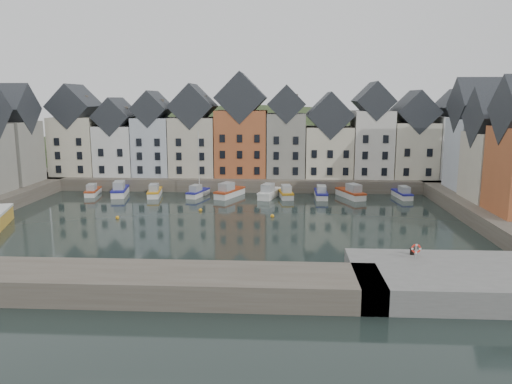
# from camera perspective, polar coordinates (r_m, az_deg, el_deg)

# --- Properties ---
(ground) EXTENTS (260.00, 260.00, 0.00)m
(ground) POSITION_cam_1_polar(r_m,az_deg,el_deg) (61.04, -3.89, -3.90)
(ground) COLOR black
(ground) RESTS_ON ground
(far_quay) EXTENTS (90.00, 16.00, 2.00)m
(far_quay) POSITION_cam_1_polar(r_m,az_deg,el_deg) (90.08, -1.57, 1.49)
(far_quay) COLOR #4F473C
(far_quay) RESTS_ON ground
(near_quay) EXTENTS (18.00, 10.00, 2.00)m
(near_quay) POSITION_cam_1_polar(r_m,az_deg,el_deg) (43.69, 22.82, -9.32)
(near_quay) COLOR #60605E
(near_quay) RESTS_ON ground
(near_wall) EXTENTS (50.00, 6.00, 2.00)m
(near_wall) POSITION_cam_1_polar(r_m,az_deg,el_deg) (42.99, -21.21, -9.53)
(near_wall) COLOR #4F473C
(near_wall) RESTS_ON ground
(hillside) EXTENTS (153.60, 70.40, 64.00)m
(hillside) POSITION_cam_1_polar(r_m,az_deg,el_deg) (119.58, -0.48, -5.53)
(hillside) COLOR #27361B
(hillside) RESTS_ON ground
(far_terrace) EXTENTS (72.37, 8.16, 17.78)m
(far_terrace) POSITION_cam_1_polar(r_m,az_deg,el_deg) (86.97, 0.42, 6.39)
(far_terrace) COLOR beige
(far_terrace) RESTS_ON far_quay
(right_terrace) EXTENTS (8.30, 24.25, 16.36)m
(right_terrace) POSITION_cam_1_polar(r_m,az_deg,el_deg) (72.85, 26.37, 4.50)
(right_terrace) COLOR #B5BDC8
(right_terrace) RESTS_ON right_quay
(mooring_buoys) EXTENTS (20.50, 5.50, 0.50)m
(mooring_buoys) POSITION_cam_1_polar(r_m,az_deg,el_deg) (66.71, -6.75, -2.57)
(mooring_buoys) COLOR orange
(mooring_buoys) RESTS_ON ground
(boat_a) EXTENTS (2.45, 5.60, 2.08)m
(boat_a) POSITION_cam_1_polar(r_m,az_deg,el_deg) (84.49, -18.15, 0.09)
(boat_a) COLOR silver
(boat_a) RESTS_ON ground
(boat_b) EXTENTS (3.27, 7.09, 2.62)m
(boat_b) POSITION_cam_1_polar(r_m,az_deg,el_deg) (82.95, -15.27, 0.17)
(boat_b) COLOR silver
(boat_b) RESTS_ON ground
(boat_c) EXTENTS (2.60, 6.08, 2.26)m
(boat_c) POSITION_cam_1_polar(r_m,az_deg,el_deg) (80.92, -11.51, 0.00)
(boat_c) COLOR silver
(boat_c) RESTS_ON ground
(boat_d) EXTENTS (3.17, 5.77, 10.53)m
(boat_d) POSITION_cam_1_polar(r_m,az_deg,el_deg) (79.68, -6.70, -0.01)
(boat_d) COLOR silver
(boat_d) RESTS_ON ground
(boat_e) EXTENTS (4.58, 7.04, 2.59)m
(boat_e) POSITION_cam_1_polar(r_m,az_deg,el_deg) (78.91, -3.09, 0.01)
(boat_e) COLOR silver
(boat_e) RESTS_ON ground
(boat_f) EXTENTS (3.77, 6.82, 2.50)m
(boat_f) POSITION_cam_1_polar(r_m,az_deg,el_deg) (78.27, 1.53, -0.09)
(boat_f) COLOR silver
(boat_f) RESTS_ON ground
(boat_g) EXTENTS (2.74, 6.16, 2.28)m
(boat_g) POSITION_cam_1_polar(r_m,az_deg,el_deg) (78.41, 3.38, -0.13)
(boat_g) COLOR silver
(boat_g) RESTS_ON ground
(boat_h) EXTENTS (1.84, 5.92, 2.27)m
(boat_h) POSITION_cam_1_polar(r_m,az_deg,el_deg) (78.67, 7.44, -0.17)
(boat_h) COLOR silver
(boat_h) RESTS_ON ground
(boat_i) EXTENTS (4.30, 6.92, 2.54)m
(boat_i) POSITION_cam_1_polar(r_m,az_deg,el_deg) (79.33, 10.82, -0.12)
(boat_i) COLOR silver
(boat_i) RESTS_ON ground
(boat_j) EXTENTS (2.39, 5.73, 2.14)m
(boat_j) POSITION_cam_1_polar(r_m,az_deg,el_deg) (81.27, 16.39, -0.20)
(boat_j) COLOR silver
(boat_j) RESTS_ON ground
(mooring_bollard) EXTENTS (0.48, 0.48, 0.56)m
(mooring_bollard) POSITION_cam_1_polar(r_m,az_deg,el_deg) (45.48, 17.41, -6.45)
(mooring_bollard) COLOR black
(mooring_bollard) RESTS_ON near_quay
(life_ring_post) EXTENTS (0.80, 0.17, 1.30)m
(life_ring_post) POSITION_cam_1_polar(r_m,az_deg,el_deg) (44.19, 17.82, -6.22)
(life_ring_post) COLOR gray
(life_ring_post) RESTS_ON near_quay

